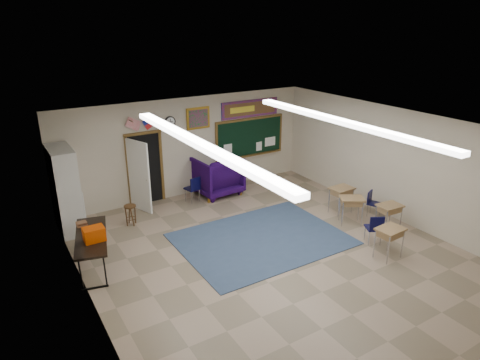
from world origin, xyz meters
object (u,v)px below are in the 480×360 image
student_desk_front_left (351,209)px  student_desk_front_right (341,199)px  wingback_armchair (217,175)px  wooden_stool (131,215)px  folding_table (93,250)px

student_desk_front_left → student_desk_front_right: (0.26, 0.64, 0.01)m
wingback_armchair → student_desk_front_right: 3.84m
wingback_armchair → wooden_stool: size_ratio=2.42×
folding_table → student_desk_front_right: bearing=7.8°
folding_table → wooden_stool: size_ratio=3.61×
student_desk_front_left → student_desk_front_right: bearing=100.6°
wingback_armchair → student_desk_front_left: wingback_armchair is taller
folding_table → wooden_stool: bearing=64.1°
student_desk_front_right → folding_table: bearing=171.8°
wooden_stool → wingback_armchair: bearing=14.1°
folding_table → wooden_stool: 2.12m
wingback_armchair → student_desk_front_left: bearing=114.4°
wooden_stool → folding_table: bearing=-129.8°
wingback_armchair → wooden_stool: (-3.00, -0.75, -0.32)m
wooden_stool → student_desk_front_right: bearing=-23.9°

